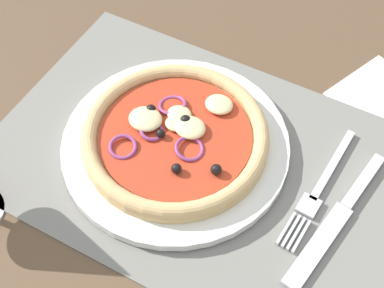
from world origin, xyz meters
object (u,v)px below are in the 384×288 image
(fork, at_px, (316,193))
(knife, at_px, (337,219))
(plate, at_px, (176,144))
(pizza, at_px, (176,135))

(fork, height_order, knife, knife)
(knife, bearing_deg, plate, -81.35)
(plate, bearing_deg, fork, -173.93)
(fork, bearing_deg, plate, -80.14)
(pizza, bearing_deg, knife, 179.16)
(pizza, distance_m, fork, 0.17)
(pizza, bearing_deg, plate, 128.33)
(fork, bearing_deg, knife, 60.49)
(plate, distance_m, fork, 0.17)
(knife, bearing_deg, fork, -113.93)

